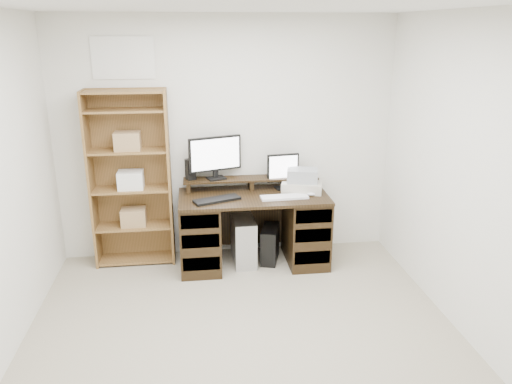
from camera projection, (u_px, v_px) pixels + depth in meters
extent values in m
cube|color=tan|center=(249.00, 363.00, 3.70)|extent=(3.50, 4.00, 0.02)
cube|color=white|center=(246.00, 0.00, 2.91)|extent=(3.50, 4.00, 0.02)
cube|color=white|center=(226.00, 139.00, 5.20)|extent=(3.50, 0.02, 2.50)
cube|color=white|center=(495.00, 193.00, 3.52)|extent=(0.02, 4.00, 2.50)
cube|color=white|center=(123.00, 58.00, 4.81)|extent=(0.60, 0.01, 0.40)
cube|color=black|center=(253.00, 197.00, 5.03)|extent=(1.50, 0.70, 0.03)
cube|color=black|center=(200.00, 234.00, 5.08)|extent=(0.40, 0.66, 0.72)
cube|color=black|center=(306.00, 228.00, 5.22)|extent=(0.40, 0.66, 0.72)
cube|color=black|center=(250.00, 216.00, 5.45)|extent=(1.48, 0.02, 0.65)
cube|color=black|center=(201.00, 264.00, 4.83)|extent=(0.36, 0.01, 0.14)
cube|color=black|center=(201.00, 241.00, 4.76)|extent=(0.36, 0.01, 0.14)
cube|color=black|center=(200.00, 222.00, 4.70)|extent=(0.36, 0.01, 0.14)
cube|color=black|center=(312.00, 257.00, 4.97)|extent=(0.36, 0.01, 0.14)
cube|color=black|center=(313.00, 235.00, 4.89)|extent=(0.36, 0.01, 0.14)
cube|color=black|center=(314.00, 216.00, 4.83)|extent=(0.36, 0.01, 0.14)
cube|color=black|center=(188.00, 186.00, 5.14)|extent=(0.04, 0.20, 0.10)
cube|color=black|center=(251.00, 184.00, 5.22)|extent=(0.04, 0.20, 0.10)
cube|color=black|center=(312.00, 182.00, 5.30)|extent=(0.04, 0.20, 0.10)
cube|color=black|center=(251.00, 179.00, 5.20)|extent=(1.40, 0.22, 0.02)
cube|color=black|center=(216.00, 178.00, 5.15)|extent=(0.22, 0.19, 0.02)
cube|color=black|center=(216.00, 172.00, 5.15)|extent=(0.06, 0.04, 0.10)
cube|color=black|center=(215.00, 154.00, 5.09)|extent=(0.54, 0.20, 0.35)
cube|color=white|center=(216.00, 154.00, 5.07)|extent=(0.49, 0.16, 0.31)
cube|color=black|center=(283.00, 188.00, 5.23)|extent=(0.17, 0.14, 0.01)
cube|color=black|center=(283.00, 183.00, 5.23)|extent=(0.05, 0.03, 0.09)
cube|color=black|center=(283.00, 168.00, 5.18)|extent=(0.34, 0.08, 0.29)
cube|color=white|center=(283.00, 168.00, 5.17)|extent=(0.30, 0.04, 0.26)
cube|color=black|center=(190.00, 169.00, 5.11)|extent=(0.11, 0.11, 0.22)
cube|color=black|center=(217.00, 200.00, 4.86)|extent=(0.48, 0.30, 0.03)
cube|color=white|center=(284.00, 197.00, 4.94)|extent=(0.48, 0.17, 0.02)
ellipsoid|color=silver|center=(311.00, 194.00, 5.01)|extent=(0.11, 0.08, 0.04)
cube|color=beige|center=(302.00, 186.00, 5.15)|extent=(0.47, 0.41, 0.10)
cube|color=#999EA4|center=(302.00, 175.00, 5.11)|extent=(0.35, 0.28, 0.13)
cube|color=#B7B9BF|center=(243.00, 240.00, 5.22)|extent=(0.23, 0.50, 0.49)
cube|color=black|center=(270.00, 244.00, 5.26)|extent=(0.25, 0.40, 0.37)
cube|color=#19FF33|center=(268.00, 244.00, 5.06)|extent=(0.01, 0.01, 0.01)
cube|color=olive|center=(91.00, 181.00, 4.98)|extent=(0.02, 0.30, 1.80)
cube|color=olive|center=(170.00, 178.00, 5.07)|extent=(0.02, 0.30, 1.80)
cube|color=olive|center=(132.00, 176.00, 5.16)|extent=(0.80, 0.01, 1.80)
cube|color=olive|center=(137.00, 258.00, 5.30)|extent=(0.75, 0.28, 0.02)
cube|color=olive|center=(135.00, 226.00, 5.18)|extent=(0.75, 0.28, 0.02)
cube|color=olive|center=(132.00, 189.00, 5.05)|extent=(0.75, 0.28, 0.02)
cube|color=olive|center=(128.00, 151.00, 4.93)|extent=(0.75, 0.28, 0.02)
cube|color=olive|center=(125.00, 110.00, 4.80)|extent=(0.75, 0.28, 0.02)
cube|color=olive|center=(124.00, 91.00, 4.75)|extent=(0.75, 0.28, 0.02)
cube|color=#A07F54|center=(134.00, 217.00, 5.15)|extent=(0.25, 0.20, 0.18)
cube|color=white|center=(131.00, 180.00, 5.02)|extent=(0.25, 0.20, 0.18)
cube|color=#A07F54|center=(128.00, 141.00, 4.90)|extent=(0.25, 0.20, 0.18)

